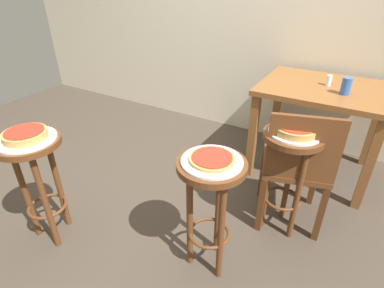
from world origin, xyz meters
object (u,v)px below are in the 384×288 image
object	(u,v)px
serving_plate_middle	(212,161)
serving_plate_leftside	(294,133)
dining_table	(322,101)
condiment_shaker	(329,80)
wooden_chair	(296,165)
stool_foreground	(36,170)
pizza_leftside	(295,128)
pizza_middle	(212,159)
serving_plate_foreground	(27,139)
cup_near_edge	(346,86)
pizza_foreground	(25,135)
stool_leftside	(289,163)
stool_middle	(211,194)

from	to	relation	value
serving_plate_middle	serving_plate_leftside	xyz separation A→B (m)	(0.27, 0.50, 0.00)
dining_table	condiment_shaker	xyz separation A→B (m)	(0.01, 0.03, 0.16)
wooden_chair	stool_foreground	bearing A→B (deg)	-145.71
pizza_leftside	pizza_middle	bearing A→B (deg)	-118.52
serving_plate_foreground	serving_plate_middle	world-z (taller)	same
stool_foreground	condiment_shaker	world-z (taller)	condiment_shaker
stool_foreground	serving_plate_middle	xyz separation A→B (m)	(0.98, 0.31, 0.20)
serving_plate_foreground	cup_near_edge	bearing A→B (deg)	46.67
pizza_leftside	serving_plate_foreground	bearing A→B (deg)	-146.96
stool_foreground	pizza_leftside	world-z (taller)	pizza_leftside
pizza_foreground	pizza_leftside	bearing A→B (deg)	33.04
stool_foreground	serving_plate_leftside	bearing A→B (deg)	33.04
serving_plate_leftside	wooden_chair	xyz separation A→B (m)	(0.04, 0.07, -0.25)
stool_leftside	pizza_leftside	xyz separation A→B (m)	(0.00, 0.00, 0.23)
stool_middle	wooden_chair	bearing A→B (deg)	61.27
serving_plate_middle	serving_plate_leftside	world-z (taller)	same
condiment_shaker	serving_plate_leftside	bearing A→B (deg)	-92.69
pizza_middle	dining_table	bearing A→B (deg)	77.22
serving_plate_leftside	wooden_chair	size ratio (longest dim) A/B	0.35
serving_plate_leftside	wooden_chair	distance (m)	0.26
serving_plate_foreground	serving_plate_middle	distance (m)	1.03
stool_foreground	pizza_middle	world-z (taller)	pizza_middle
pizza_foreground	stool_leftside	world-z (taller)	pizza_foreground
pizza_leftside	cup_near_edge	size ratio (longest dim) A/B	2.08
stool_foreground	dining_table	distance (m)	2.07
condiment_shaker	wooden_chair	distance (m)	0.84
pizza_middle	wooden_chair	bearing A→B (deg)	61.27
stool_foreground	stool_leftside	distance (m)	1.49
pizza_foreground	condiment_shaker	xyz separation A→B (m)	(1.29, 1.65, 0.05)
stool_middle	condiment_shaker	distance (m)	1.40
stool_middle	pizza_middle	xyz separation A→B (m)	(0.00, 0.00, 0.22)
serving_plate_middle	condiment_shaker	size ratio (longest dim) A/B	3.85
pizza_leftside	condiment_shaker	world-z (taller)	condiment_shaker
dining_table	condiment_shaker	size ratio (longest dim) A/B	11.81
pizza_foreground	condiment_shaker	bearing A→B (deg)	52.01
stool_leftside	dining_table	world-z (taller)	dining_table
serving_plate_foreground	cup_near_edge	xyz separation A→B (m)	(1.42, 1.50, 0.10)
wooden_chair	pizza_leftside	bearing A→B (deg)	-120.28
serving_plate_middle	stool_leftside	size ratio (longest dim) A/B	0.43
serving_plate_foreground	condiment_shaker	distance (m)	2.09
dining_table	cup_near_edge	bearing A→B (deg)	-39.26
stool_leftside	serving_plate_leftside	world-z (taller)	serving_plate_leftside
condiment_shaker	stool_leftside	bearing A→B (deg)	-92.69
serving_plate_foreground	dining_table	size ratio (longest dim) A/B	0.34
stool_middle	wooden_chair	size ratio (longest dim) A/B	0.83
serving_plate_foreground	pizza_middle	xyz separation A→B (m)	(0.98, 0.31, 0.02)
serving_plate_leftside	stool_foreground	bearing A→B (deg)	-146.96
pizza_leftside	serving_plate_leftside	bearing A→B (deg)	0.00
stool_foreground	stool_middle	world-z (taller)	same
stool_leftside	pizza_foreground	bearing A→B (deg)	-146.96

